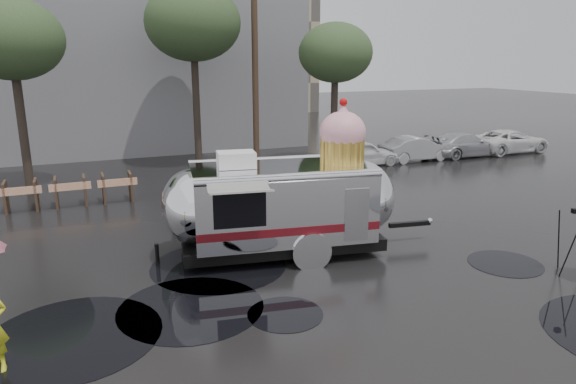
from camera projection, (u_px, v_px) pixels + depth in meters
name	position (u px, v px, depth m)	size (l,w,h in m)	color
ground	(367.00, 301.00, 10.60)	(120.00, 120.00, 0.00)	black
puddles	(303.00, 304.00, 10.45)	(12.73, 9.36, 0.01)	black
grey_building	(87.00, 28.00, 28.88)	(22.00, 12.00, 13.00)	slate
utility_pole	(255.00, 64.00, 22.86)	(1.60, 0.28, 9.00)	#473323
tree_left	(11.00, 40.00, 18.20)	(3.64, 3.64, 6.95)	#382D26
tree_mid	(193.00, 23.00, 22.39)	(4.20, 4.20, 8.03)	#382D26
tree_right	(335.00, 54.00, 23.17)	(3.36, 3.36, 6.42)	#382D26
barricade_row	(71.00, 191.00, 17.29)	(4.30, 0.80, 1.00)	#473323
parked_cars	(446.00, 144.00, 25.53)	(13.20, 1.90, 1.50)	silver
airstream_trailer	(284.00, 200.00, 12.90)	(7.33, 3.21, 3.99)	silver
tripod	(571.00, 235.00, 11.74)	(0.63, 0.63, 1.57)	black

